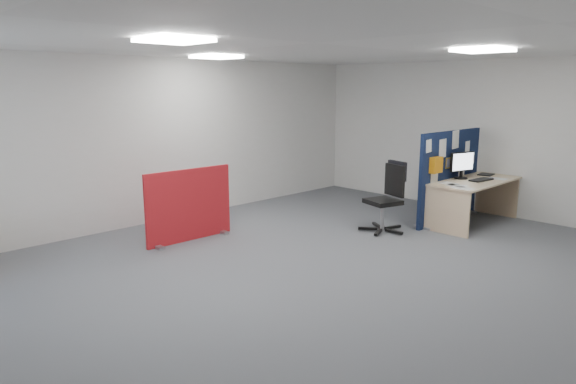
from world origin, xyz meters
TOP-DOWN VIEW (x-y plane):
  - floor at (0.00, 0.00)m, footprint 9.00×9.00m
  - ceiling at (0.00, 0.00)m, footprint 9.00×7.00m
  - wall_back at (0.00, 3.50)m, footprint 9.00×0.02m
  - wall_right at (4.50, 0.00)m, footprint 0.02×7.00m
  - ceiling_lights at (0.33, 0.67)m, footprint 4.10×4.10m
  - navy_divider at (3.46, 0.12)m, footprint 1.84×0.30m
  - main_desk at (3.58, -0.24)m, footprint 1.81×0.80m
  - monitor_main at (3.55, -0.05)m, footprint 0.50×0.21m
  - keyboard at (3.62, -0.36)m, footprint 0.47×0.23m
  - mouse at (3.87, -0.42)m, footprint 0.11×0.09m
  - paper_tray at (4.22, -0.17)m, footprint 0.31×0.26m
  - red_divider at (-0.28, 2.20)m, footprint 1.41×0.30m
  - office_chair at (2.23, 0.46)m, footprint 0.72×0.69m
  - desk_papers at (3.18, -0.34)m, footprint 1.42×0.67m

SIDE VIEW (x-z plane):
  - floor at x=0.00m, z-range 0.00..0.00m
  - red_divider at x=-0.28m, z-range -0.01..1.05m
  - main_desk at x=3.58m, z-range 0.20..0.93m
  - office_chair at x=2.23m, z-range 0.07..1.15m
  - desk_papers at x=3.18m, z-range 0.73..0.73m
  - paper_tray at x=4.22m, z-range 0.73..0.74m
  - keyboard at x=3.62m, z-range 0.73..0.75m
  - mouse at x=3.87m, z-range 0.73..0.76m
  - navy_divider at x=3.46m, z-range 0.00..1.53m
  - monitor_main at x=3.55m, z-range 0.75..1.20m
  - wall_back at x=0.00m, z-range 0.00..2.70m
  - wall_right at x=4.50m, z-range 0.00..2.70m
  - ceiling_lights at x=0.33m, z-range 2.65..2.69m
  - ceiling at x=0.00m, z-range 2.69..2.71m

